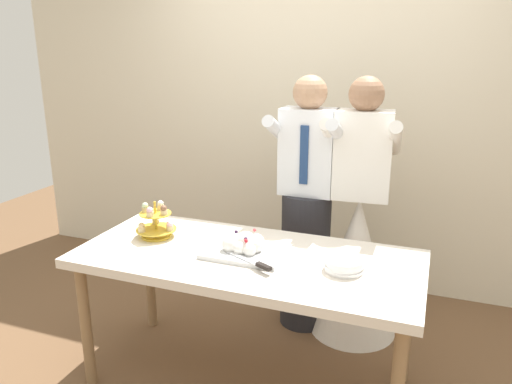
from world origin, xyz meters
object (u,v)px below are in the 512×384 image
cupcake_stand (156,223)px  person_groom (306,219)px  dessert_table (247,268)px  main_cake_tray (245,246)px  person_bride (357,248)px  plate_stack (344,265)px

cupcake_stand → person_groom: 0.98m
dessert_table → main_cake_tray: 0.12m
cupcake_stand → person_groom: (0.70, 0.67, -0.11)m
dessert_table → person_bride: 0.88m
person_groom → dessert_table: bearing=-100.0°
main_cake_tray → person_bride: size_ratio=0.25×
cupcake_stand → dessert_table: bearing=-5.4°
cupcake_stand → main_cake_tray: (0.57, -0.05, -0.04)m
cupcake_stand → plate_stack: (1.09, -0.07, -0.05)m
dessert_table → cupcake_stand: cupcake_stand is taller
main_cake_tray → person_groom: (0.14, 0.72, -0.07)m
cupcake_stand → person_groom: size_ratio=0.14×
main_cake_tray → plate_stack: bearing=-2.4°
main_cake_tray → person_groom: 0.73m
cupcake_stand → plate_stack: size_ratio=1.17×
main_cake_tray → plate_stack: size_ratio=2.14×
dessert_table → cupcake_stand: 0.60m
main_cake_tray → dessert_table: bearing=-39.0°
cupcake_stand → person_groom: bearing=43.6°
plate_stack → dessert_table: bearing=178.5°
dessert_table → plate_stack: 0.52m
plate_stack → person_groom: bearing=117.5°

